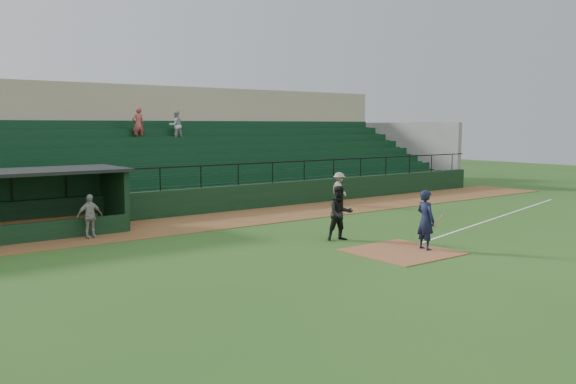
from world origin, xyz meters
TOP-DOWN VIEW (x-y plane):
  - ground at (0.00, 0.00)m, footprint 90.00×90.00m
  - warning_track at (0.00, 8.00)m, footprint 40.00×4.00m
  - home_plate_dirt at (0.00, -1.00)m, footprint 3.00×3.00m
  - foul_line at (8.00, 1.20)m, footprint 17.49×4.44m
  - stadium_structure at (-0.00, 16.46)m, footprint 38.00×13.08m
  - batter_at_plate at (0.85, -1.23)m, footprint 1.08×0.77m
  - umpire at (-0.25, 1.65)m, footprint 1.12×0.99m
  - runner at (5.75, 8.35)m, footprint 0.79×1.17m
  - dugout_player_a at (-7.11, 7.29)m, footprint 0.93×0.42m

SIDE VIEW (x-z plane):
  - ground at x=0.00m, z-range 0.00..0.00m
  - foul_line at x=8.00m, z-range 0.00..0.01m
  - warning_track at x=0.00m, z-range 0.00..0.03m
  - home_plate_dirt at x=0.00m, z-range 0.00..0.03m
  - dugout_player_a at x=-7.11m, z-range 0.03..1.60m
  - runner at x=5.75m, z-range 0.03..1.70m
  - umpire at x=-0.25m, z-range 0.00..1.92m
  - batter_at_plate at x=0.85m, z-range 0.00..1.96m
  - stadium_structure at x=0.00m, z-range -0.90..5.50m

